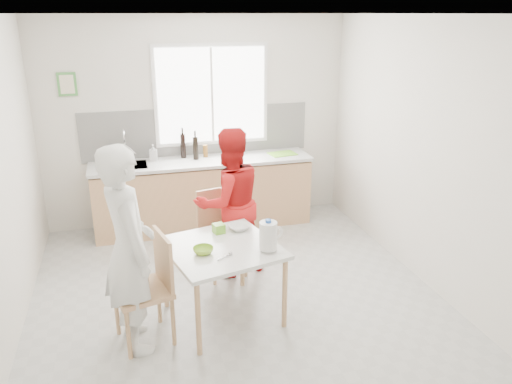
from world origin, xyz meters
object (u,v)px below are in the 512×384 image
Objects in this scene: bowl_green at (203,250)px; wine_bottle_b at (196,148)px; chair_left at (150,284)px; bowl_white at (239,227)px; chair_far at (220,228)px; dining_table at (222,254)px; person_white at (129,250)px; wine_bottle_a at (183,146)px; person_red at (229,202)px; milk_jug at (269,235)px.

bowl_green is 2.35m from wine_bottle_b.
bowl_white is (0.89, 0.47, 0.22)m from chair_left.
chair_far is 1.06m from bowl_green.
dining_table is 6.34× the size of bowl_green.
person_white reaches higher than bowl_white.
bowl_green reaches higher than bowl_white.
chair_far is 2.90× the size of wine_bottle_a.
person_red is at bearing 124.45° from chair_left.
dining_table is at bearing -93.13° from wine_bottle_b.
milk_jug reaches higher than bowl_white.
milk_jug is at bearing -83.86° from wine_bottle_b.
bowl_white is 0.63× the size of wine_bottle_a.
person_white is (-0.81, -0.19, 0.24)m from dining_table.
wine_bottle_a reaches higher than chair_left.
person_red is (0.92, 1.01, 0.27)m from chair_left.
milk_jug is at bearing 74.32° from chair_left.
milk_jug reaches higher than bowl_green.
person_red is at bearing 87.20° from bowl_white.
wine_bottle_b is (-0.11, 1.90, 0.32)m from bowl_white.
bowl_white is at bearing 53.12° from dining_table.
bowl_green is 0.58m from bowl_white.
person_red is at bearing -24.76° from chair_far.
person_red is 1.05m from bowl_green.
person_red reaches higher than wine_bottle_b.
bowl_white is (0.08, -0.57, 0.24)m from chair_far.
chair_left is at bearing -108.23° from wine_bottle_b.
milk_jug is at bearing -91.35° from chair_far.
wine_bottle_b is (-0.03, 1.33, 0.56)m from chair_far.
person_red is at bearing 64.98° from bowl_green.
milk_jug is (0.38, -0.20, 0.23)m from dining_table.
wine_bottle_b is at bearing 78.02° from chair_far.
bowl_green is at bearing -97.51° from wine_bottle_b.
chair_left reaches higher than bowl_white.
wine_bottle_b is (-0.14, 1.35, 0.26)m from person_red.
bowl_green is 0.59m from milk_jug.
bowl_green is 0.60× the size of wine_bottle_b.
chair_far reaches higher than dining_table.
person_white is at bearing 31.16° from person_red.
bowl_white is at bearing 92.60° from milk_jug.
person_white is at bearing -107.21° from wine_bottle_a.
wine_bottle_a is (-0.02, 2.33, 0.43)m from dining_table.
dining_table is 4.10× the size of milk_jug.
wine_bottle_a is (0.63, 2.49, 0.55)m from chair_left.
bowl_green is 0.90× the size of bowl_white.
chair_left is at bearing -166.69° from dining_table.
person_red is at bearing -79.08° from wine_bottle_a.
dining_table is at bearing 90.00° from chair_left.
bowl_green is at bearing 84.01° from chair_left.
wine_bottle_a is (-0.26, 2.02, 0.33)m from bowl_white.
chair_left is 3.03× the size of wine_bottle_a.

